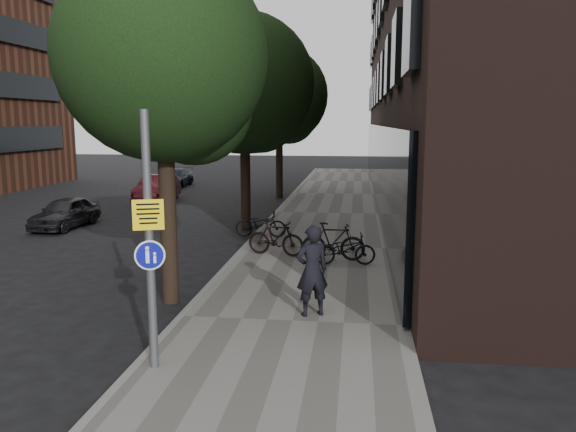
% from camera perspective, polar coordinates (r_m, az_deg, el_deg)
% --- Properties ---
extents(ground, '(120.00, 120.00, 0.00)m').
position_cam_1_polar(ground, '(8.22, -4.21, -19.19)').
color(ground, black).
rests_on(ground, ground).
extents(sidewalk, '(4.50, 60.00, 0.12)m').
position_cam_1_polar(sidewalk, '(17.54, 2.96, -3.30)').
color(sidewalk, slate).
rests_on(sidewalk, ground).
extents(curb_edge, '(0.15, 60.00, 0.13)m').
position_cam_1_polar(curb_edge, '(17.84, -4.28, -3.09)').
color(curb_edge, slate).
rests_on(curb_edge, ground).
extents(building_right_dark_brick, '(12.00, 40.00, 18.00)m').
position_cam_1_polar(building_right_dark_brick, '(30.33, 21.54, 18.46)').
color(building_right_dark_brick, black).
rests_on(building_right_dark_brick, ground).
extents(street_tree_near, '(4.40, 4.40, 7.50)m').
position_cam_1_polar(street_tree_near, '(12.42, -12.06, 14.67)').
color(street_tree_near, black).
rests_on(street_tree_near, ground).
extents(street_tree_mid, '(5.00, 5.00, 7.80)m').
position_cam_1_polar(street_tree_mid, '(20.63, -4.18, 12.72)').
color(street_tree_mid, black).
rests_on(street_tree_mid, ground).
extents(street_tree_far, '(5.00, 5.00, 7.80)m').
position_cam_1_polar(street_tree_far, '(29.50, -0.72, 11.77)').
color(street_tree_far, black).
rests_on(street_tree_far, ground).
extents(signpost, '(0.45, 0.18, 4.02)m').
position_cam_1_polar(signpost, '(8.82, -13.89, -2.53)').
color(signpost, '#595B5E').
rests_on(signpost, sidewalk).
extents(pedestrian, '(0.79, 0.67, 1.84)m').
position_cam_1_polar(pedestrian, '(11.18, 2.46, -5.58)').
color(pedestrian, black).
rests_on(pedestrian, sidewalk).
extents(parked_bike_facade_near, '(1.70, 0.75, 0.87)m').
position_cam_1_polar(parked_bike_facade_near, '(15.29, 5.80, -3.36)').
color(parked_bike_facade_near, black).
rests_on(parked_bike_facade_near, sidewalk).
extents(parked_bike_facade_far, '(1.79, 0.52, 1.07)m').
position_cam_1_polar(parked_bike_facade_far, '(15.74, 4.61, -2.59)').
color(parked_bike_facade_far, black).
rests_on(parked_bike_facade_far, sidewalk).
extents(parked_bike_curb_near, '(1.73, 0.64, 0.90)m').
position_cam_1_polar(parked_bike_curb_near, '(18.88, -2.80, -0.80)').
color(parked_bike_curb_near, black).
rests_on(parked_bike_curb_near, sidewalk).
extents(parked_bike_curb_far, '(1.78, 0.87, 1.03)m').
position_cam_1_polar(parked_bike_curb_far, '(16.28, -1.25, -2.23)').
color(parked_bike_curb_far, black).
rests_on(parked_bike_curb_far, sidewalk).
extents(parked_car_near, '(1.53, 3.47, 1.16)m').
position_cam_1_polar(parked_car_near, '(22.77, -21.70, 0.33)').
color(parked_car_near, black).
rests_on(parked_car_near, ground).
extents(parked_car_mid, '(1.65, 4.12, 1.33)m').
position_cam_1_polar(parked_car_mid, '(28.93, -13.14, 2.74)').
color(parked_car_mid, '#53171D').
rests_on(parked_car_mid, ground).
extents(parked_car_far, '(1.60, 3.83, 1.10)m').
position_cam_1_polar(parked_car_far, '(35.57, -11.39, 3.84)').
color(parked_car_far, black).
rests_on(parked_car_far, ground).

